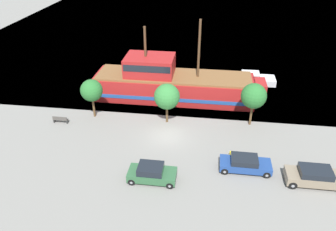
# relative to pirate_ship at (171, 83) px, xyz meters

# --- Properties ---
(ground_plane) EXTENTS (160.00, 160.00, 0.00)m
(ground_plane) POSITION_rel_pirate_ship_xyz_m (0.72, -8.69, -1.92)
(ground_plane) COLOR gray
(water_surface) EXTENTS (80.00, 80.00, 0.00)m
(water_surface) POSITION_rel_pirate_ship_xyz_m (0.72, 35.31, -1.92)
(water_surface) COLOR slate
(water_surface) RESTS_ON ground
(pirate_ship) EXTENTS (20.80, 5.27, 9.86)m
(pirate_ship) POSITION_rel_pirate_ship_xyz_m (0.00, 0.00, 0.00)
(pirate_ship) COLOR #A31E1E
(pirate_ship) RESTS_ON water_surface
(moored_boat_dockside) EXTENTS (5.84, 2.42, 1.49)m
(moored_boat_dockside) POSITION_rel_pirate_ship_xyz_m (10.55, 5.82, -1.35)
(moored_boat_dockside) COLOR silver
(moored_boat_dockside) RESTS_ON water_surface
(parked_car_curb_front) EXTENTS (4.96, 2.01, 1.52)m
(parked_car_curb_front) POSITION_rel_pirate_ship_xyz_m (13.96, -14.27, -1.16)
(parked_car_curb_front) COLOR #7F705B
(parked_car_curb_front) RESTS_ON ground_plane
(parked_car_curb_mid) EXTENTS (4.08, 1.94, 1.49)m
(parked_car_curb_mid) POSITION_rel_pirate_ship_xyz_m (0.34, -15.63, -1.20)
(parked_car_curb_mid) COLOR #2D5B38
(parked_car_curb_mid) RESTS_ON ground_plane
(parked_car_curb_rear) EXTENTS (4.46, 1.89, 1.36)m
(parked_car_curb_rear) POSITION_rel_pirate_ship_xyz_m (8.24, -13.25, -1.24)
(parked_car_curb_rear) COLOR navy
(parked_car_curb_rear) RESTS_ON ground_plane
(fire_hydrant) EXTENTS (0.42, 0.25, 0.76)m
(fire_hydrant) POSITION_rel_pirate_ship_xyz_m (7.06, -11.62, -1.51)
(fire_hydrant) COLOR yellow
(fire_hydrant) RESTS_ON ground_plane
(bench_promenade_east) EXTENTS (1.62, 0.45, 0.85)m
(bench_promenade_east) POSITION_rel_pirate_ship_xyz_m (-11.23, -7.83, -1.49)
(bench_promenade_east) COLOR #4C4742
(bench_promenade_east) RESTS_ON ground_plane
(tree_row_east) EXTENTS (2.43, 2.43, 4.47)m
(tree_row_east) POSITION_rel_pirate_ship_xyz_m (-8.01, -5.91, 1.31)
(tree_row_east) COLOR brown
(tree_row_east) RESTS_ON ground_plane
(tree_row_mideast) EXTENTS (2.76, 2.76, 4.51)m
(tree_row_mideast) POSITION_rel_pirate_ship_xyz_m (0.31, -6.03, 1.19)
(tree_row_mideast) COLOR brown
(tree_row_mideast) RESTS_ON ground_plane
(tree_row_midwest) EXTENTS (2.68, 2.68, 4.80)m
(tree_row_midwest) POSITION_rel_pirate_ship_xyz_m (9.34, -5.33, 1.53)
(tree_row_midwest) COLOR brown
(tree_row_midwest) RESTS_ON ground_plane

